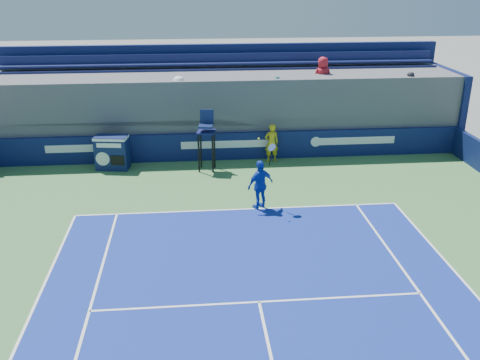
{
  "coord_description": "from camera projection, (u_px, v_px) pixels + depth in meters",
  "views": [
    {
      "loc": [
        -1.5,
        -4.66,
        7.68
      ],
      "look_at": [
        0.0,
        11.5,
        1.25
      ],
      "focal_mm": 40.0,
      "sensor_mm": 36.0,
      "label": 1
    }
  ],
  "objects": [
    {
      "name": "match_clock",
      "position": [
        112.0,
        152.0,
        21.75
      ],
      "size": [
        1.41,
        0.9,
        1.4
      ],
      "color": "#0E1847",
      "rests_on": "ground"
    },
    {
      "name": "back_hoarding",
      "position": [
        228.0,
        146.0,
        22.88
      ],
      "size": [
        20.4,
        0.21,
        1.2
      ],
      "color": "#0D1649",
      "rests_on": "ground"
    },
    {
      "name": "umpire_chair",
      "position": [
        206.0,
        134.0,
        21.35
      ],
      "size": [
        0.81,
        0.81,
        2.48
      ],
      "color": "black",
      "rests_on": "ground"
    },
    {
      "name": "tennis_player",
      "position": [
        260.0,
        185.0,
        18.07
      ],
      "size": [
        1.09,
        0.86,
        2.57
      ],
      "color": "#1539B2",
      "rests_on": "apron"
    },
    {
      "name": "stadium_seating",
      "position": [
        225.0,
        107.0,
        24.32
      ],
      "size": [
        21.0,
        4.05,
        4.4
      ],
      "color": "#525257",
      "rests_on": "ground"
    },
    {
      "name": "ball_person",
      "position": [
        272.0,
        143.0,
        22.56
      ],
      "size": [
        0.63,
        0.45,
        1.64
      ],
      "primitive_type": "imported",
      "rotation": [
        0.0,
        0.0,
        3.23
      ],
      "color": "gold",
      "rests_on": "apron"
    }
  ]
}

